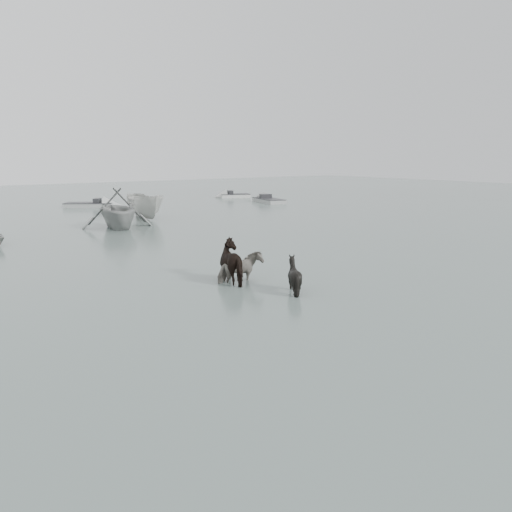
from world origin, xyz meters
name	(u,v)px	position (x,y,z in m)	size (l,w,h in m)	color
ground	(292,291)	(0.00, 0.00, 0.00)	(140.00, 140.00, 0.00)	#505F58
pony_pinto	(240,263)	(-0.70, 2.06, 0.68)	(0.74, 1.62, 1.37)	black
pony_dark	(237,257)	(-0.69, 2.27, 0.85)	(1.70, 1.45, 1.71)	black
pony_black	(294,270)	(0.04, -0.02, 0.70)	(1.12, 1.26, 1.39)	black
rowboat_trail	(117,207)	(0.75, 17.48, 1.32)	(4.32, 5.00, 2.64)	gray
boat_small	(145,205)	(4.07, 20.89, 0.98)	(1.90, 5.06, 1.95)	beige
skiff_port	(269,199)	(18.55, 25.39, 0.38)	(5.74, 1.60, 0.75)	#959795
skiff_mid	(89,203)	(3.43, 31.23, 0.38)	(5.68, 1.60, 0.75)	#9C9F9D
skiff_star	(235,194)	(19.15, 32.13, 0.38)	(4.27, 1.60, 0.75)	beige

